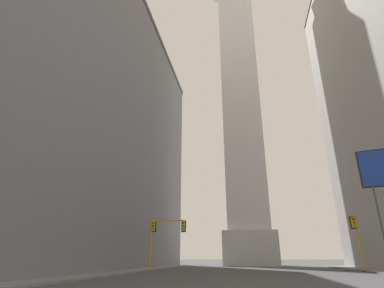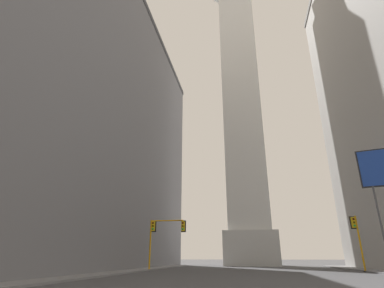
{
  "view_description": "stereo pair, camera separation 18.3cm",
  "coord_description": "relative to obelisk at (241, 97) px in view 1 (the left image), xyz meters",
  "views": [
    {
      "loc": [
        -0.2,
        -1.9,
        1.44
      ],
      "look_at": [
        -6.84,
        34.73,
        15.53
      ],
      "focal_mm": 28.0,
      "sensor_mm": 36.0,
      "label": 1
    },
    {
      "loc": [
        -0.02,
        -1.87,
        1.44
      ],
      "look_at": [
        -6.84,
        34.73,
        15.53
      ],
      "focal_mm": 28.0,
      "sensor_mm": 36.0,
      "label": 2
    }
  ],
  "objects": [
    {
      "name": "sidewalk_left",
      "position": [
        -13.74,
        -35.7,
        -33.64
      ],
      "size": [
        5.0,
        66.94,
        0.15
      ],
      "primitive_type": "cube",
      "color": "slate",
      "rests_on": "ground_plane"
    },
    {
      "name": "building_left",
      "position": [
        -24.62,
        -23.43,
        -14.25
      ],
      "size": [
        21.97,
        55.14,
        38.9
      ],
      "color": "slate",
      "rests_on": "ground_plane"
    },
    {
      "name": "traffic_light_mid_right",
      "position": [
        11.16,
        -21.95,
        -30.0
      ],
      "size": [
        0.79,
        0.52,
        5.62
      ],
      "color": "orange",
      "rests_on": "ground_plane"
    },
    {
      "name": "traffic_light_mid_left",
      "position": [
        -10.09,
        -22.54,
        -29.48
      ],
      "size": [
        4.4,
        0.51,
        5.57
      ],
      "color": "orange",
      "rests_on": "ground_plane"
    },
    {
      "name": "obelisk",
      "position": [
        0.0,
        0.0,
        0.0
      ],
      "size": [
        9.36,
        9.36,
        70.25
      ],
      "color": "silver",
      "rests_on": "ground_plane"
    }
  ]
}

